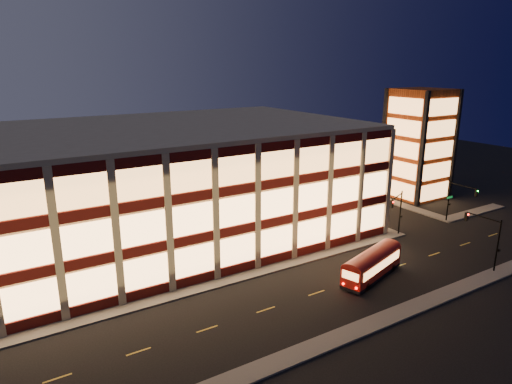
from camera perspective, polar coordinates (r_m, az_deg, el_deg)
ground at (r=48.89m, az=-0.69°, el=-10.86°), size 200.00×200.00×0.00m
sidewalk_office_south at (r=48.33m, az=-4.41°, el=-11.14°), size 54.00×2.00×0.15m
sidewalk_office_east at (r=74.27m, az=7.70°, el=-1.46°), size 2.00×30.00×0.15m
sidewalk_tower_south at (r=76.63m, az=25.40°, el=-2.35°), size 14.00×2.00×0.15m
sidewalk_tower_west at (r=81.49m, az=13.69°, el=-0.21°), size 2.00×30.00×0.15m
sidewalk_near at (r=39.80m, az=9.57°, el=-17.77°), size 100.00×2.00×0.15m
office_building at (r=59.59m, az=-11.62°, el=1.21°), size 50.45×30.45×14.50m
stair_tower at (r=80.73m, az=19.64°, el=5.66°), size 8.60×8.60×18.00m
traffic_signal_far at (r=61.18m, az=17.26°, el=-1.87°), size 3.79×1.87×6.00m
traffic_signal_right at (r=69.42m, az=23.95°, el=-0.48°), size 1.20×4.37×6.00m
traffic_signal_near at (r=56.02m, az=26.82°, el=-4.51°), size 0.32×4.45×6.00m
trolley_bus at (r=50.01m, az=14.31°, el=-8.60°), size 9.30×4.80×3.06m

